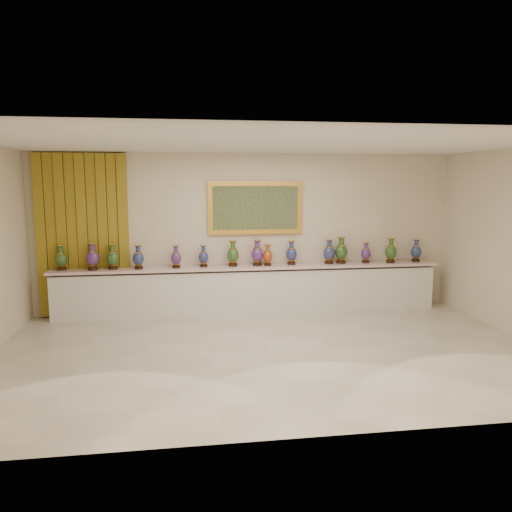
% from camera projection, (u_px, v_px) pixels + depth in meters
% --- Properties ---
extents(ground, '(8.00, 8.00, 0.00)m').
position_uv_depth(ground, '(270.00, 352.00, 7.32)').
color(ground, beige).
rests_on(ground, ground).
extents(room, '(8.00, 8.00, 8.00)m').
position_uv_depth(room, '(112.00, 231.00, 9.11)').
color(room, beige).
rests_on(room, ground).
extents(counter, '(7.28, 0.48, 0.90)m').
position_uv_depth(counter, '(250.00, 290.00, 9.47)').
color(counter, white).
rests_on(counter, ground).
extents(vase_0, '(0.27, 0.27, 0.46)m').
position_uv_depth(vase_0, '(61.00, 259.00, 8.90)').
color(vase_0, black).
rests_on(vase_0, counter).
extents(vase_1, '(0.29, 0.29, 0.49)m').
position_uv_depth(vase_1, '(93.00, 258.00, 8.92)').
color(vase_1, black).
rests_on(vase_1, counter).
extents(vase_2, '(0.26, 0.26, 0.46)m').
position_uv_depth(vase_2, '(113.00, 258.00, 8.99)').
color(vase_2, black).
rests_on(vase_2, counter).
extents(vase_3, '(0.26, 0.26, 0.44)m').
position_uv_depth(vase_3, '(138.00, 258.00, 9.03)').
color(vase_3, black).
rests_on(vase_3, counter).
extents(vase_4, '(0.20, 0.20, 0.42)m').
position_uv_depth(vase_4, '(176.00, 258.00, 9.14)').
color(vase_4, black).
rests_on(vase_4, counter).
extents(vase_5, '(0.20, 0.20, 0.41)m').
position_uv_depth(vase_5, '(203.00, 257.00, 9.26)').
color(vase_5, black).
rests_on(vase_5, counter).
extents(vase_6, '(0.29, 0.29, 0.48)m').
position_uv_depth(vase_6, '(233.00, 255.00, 9.33)').
color(vase_6, black).
rests_on(vase_6, counter).
extents(vase_7, '(0.29, 0.29, 0.49)m').
position_uv_depth(vase_7, '(257.00, 254.00, 9.39)').
color(vase_7, black).
rests_on(vase_7, counter).
extents(vase_8, '(0.21, 0.21, 0.40)m').
position_uv_depth(vase_8, '(268.00, 256.00, 9.40)').
color(vase_8, black).
rests_on(vase_8, counter).
extents(vase_9, '(0.26, 0.26, 0.46)m').
position_uv_depth(vase_9, '(291.00, 254.00, 9.51)').
color(vase_9, black).
rests_on(vase_9, counter).
extents(vase_10, '(0.28, 0.28, 0.47)m').
position_uv_depth(vase_10, '(329.00, 253.00, 9.60)').
color(vase_10, black).
rests_on(vase_10, counter).
extents(vase_11, '(0.26, 0.26, 0.51)m').
position_uv_depth(vase_11, '(341.00, 251.00, 9.65)').
color(vase_11, black).
rests_on(vase_11, counter).
extents(vase_12, '(0.25, 0.25, 0.41)m').
position_uv_depth(vase_12, '(366.00, 253.00, 9.73)').
color(vase_12, black).
rests_on(vase_12, counter).
extents(vase_13, '(0.26, 0.26, 0.49)m').
position_uv_depth(vase_13, '(391.00, 252.00, 9.73)').
color(vase_13, black).
rests_on(vase_13, counter).
extents(vase_14, '(0.24, 0.24, 0.45)m').
position_uv_depth(vase_14, '(416.00, 251.00, 9.86)').
color(vase_14, black).
rests_on(vase_14, counter).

